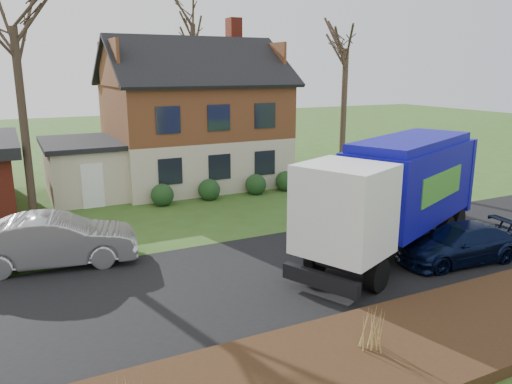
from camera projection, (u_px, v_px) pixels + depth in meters
name	position (u px, v px, depth m)	size (l,w,h in m)	color
ground	(285.00, 272.00, 16.05)	(120.00, 120.00, 0.00)	#34521B
road	(285.00, 272.00, 16.04)	(80.00, 7.00, 0.02)	black
mulch_verge	(399.00, 348.00, 11.41)	(80.00, 3.50, 0.30)	black
main_house	(185.00, 112.00, 27.81)	(12.95, 8.95, 9.26)	beige
garbage_truck	(397.00, 189.00, 17.32)	(9.54, 6.04, 4.00)	black
silver_sedan	(55.00, 240.00, 16.43)	(1.82, 5.23, 1.72)	#97999E
navy_wagon	(460.00, 243.00, 16.80)	(1.80, 4.42, 1.28)	black
tree_front_east	(347.00, 26.00, 28.24)	(3.86, 3.86, 10.73)	#46362A
tree_back	(192.00, 5.00, 34.78)	(4.06, 4.06, 12.85)	#3F3025
grass_clump_mid	(372.00, 330.00, 10.96)	(0.34, 0.28, 0.95)	#AC924B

